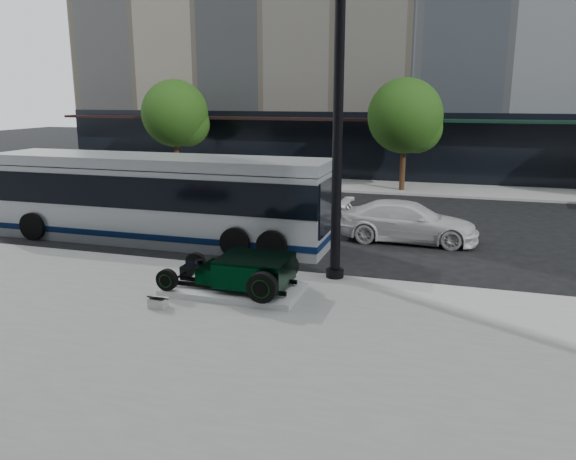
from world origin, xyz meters
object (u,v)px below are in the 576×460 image
(white_sedan, at_px, (408,222))
(transit_bus, at_px, (158,198))
(hot_rod, at_px, (247,271))
(lamppost, at_px, (338,127))

(white_sedan, bearing_deg, transit_bus, 105.90)
(hot_rod, height_order, white_sedan, white_sedan)
(lamppost, distance_m, white_sedan, 6.24)
(transit_bus, bearing_deg, hot_rod, -42.14)
(lamppost, bearing_deg, hot_rod, -133.82)
(hot_rod, height_order, transit_bus, transit_bus)
(lamppost, distance_m, transit_bus, 7.80)
(lamppost, relative_size, white_sedan, 1.85)
(hot_rod, bearing_deg, lamppost, 46.18)
(white_sedan, bearing_deg, lamppost, 163.76)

